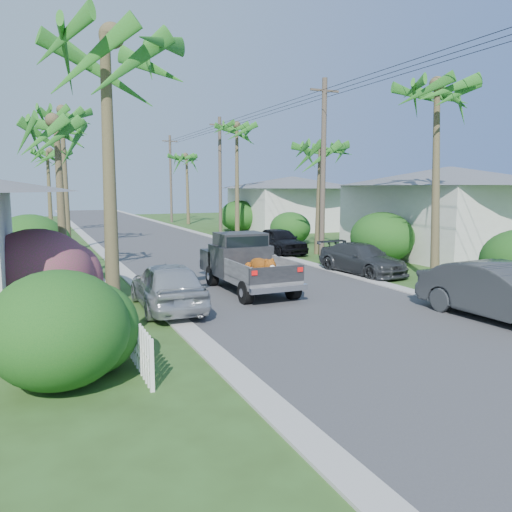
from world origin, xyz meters
name	(u,v)px	position (x,y,z in m)	size (l,w,h in m)	color
ground	(410,349)	(0.00, 0.00, 0.00)	(120.00, 120.00, 0.00)	#2E481B
road	(159,241)	(0.00, 25.00, 0.01)	(8.00, 100.00, 0.02)	#38383A
curb_left	(93,244)	(-4.30, 25.00, 0.03)	(0.60, 100.00, 0.06)	#A5A39E
curb_right	(218,238)	(4.30, 25.00, 0.03)	(0.60, 100.00, 0.06)	#A5A39E
pickup_truck	(243,262)	(-0.90, 7.84, 1.01)	(1.98, 5.12, 2.06)	black
parked_car_rn	(502,293)	(3.98, 0.89, 0.80)	(1.68, 4.83, 1.59)	#323537
parked_car_rm	(362,259)	(5.00, 8.76, 0.64)	(1.80, 4.42, 1.28)	#303335
parked_car_rf	(280,241)	(4.77, 16.11, 0.71)	(1.68, 4.18, 1.42)	black
parked_car_ln	(167,286)	(-4.20, 5.95, 0.74)	(1.75, 4.36, 1.48)	#AFB2B7
palm_l_a	(104,37)	(-6.20, 3.00, 6.93)	(4.40, 4.40, 8.20)	brown
palm_l_b	(56,122)	(-6.80, 12.00, 6.15)	(4.40, 4.40, 7.40)	brown
palm_l_c	(62,111)	(-6.00, 22.00, 7.91)	(4.40, 4.40, 9.20)	brown
palm_l_d	(47,151)	(-6.50, 34.00, 6.44)	(4.40, 4.40, 7.70)	brown
palm_r_a	(441,86)	(6.30, 6.00, 7.42)	(4.40, 4.40, 8.70)	brown
palm_r_b	(320,145)	(6.60, 15.00, 5.95)	(4.40, 4.40, 7.20)	brown
palm_r_c	(237,126)	(6.20, 26.00, 8.11)	(4.40, 4.40, 9.40)	brown
palm_r_d	(187,156)	(6.50, 40.00, 6.74)	(4.40, 4.40, 8.00)	brown
shrub_l_a	(59,329)	(-7.50, 1.00, 1.10)	(2.60, 2.86, 2.20)	#144717
shrub_l_b	(37,276)	(-7.80, 6.00, 1.30)	(3.00, 3.30, 2.60)	#C11B6D
shrub_l_c	(49,265)	(-7.40, 10.00, 1.00)	(2.40, 2.64, 2.00)	#144717
shrub_l_d	(30,239)	(-8.00, 18.00, 1.20)	(3.20, 3.52, 2.40)	#144717
shrub_r_b	(382,238)	(7.80, 11.00, 1.25)	(3.00, 3.30, 2.50)	#144717
shrub_r_c	(290,228)	(7.50, 20.00, 1.05)	(2.60, 2.86, 2.10)	#144717
shrub_r_d	(239,216)	(8.00, 30.00, 1.30)	(3.20, 3.52, 2.60)	#144717
picket_fence	(109,302)	(-6.00, 5.50, 0.50)	(0.10, 11.00, 1.00)	white
house_right_near	(447,214)	(13.00, 12.00, 2.22)	(8.00, 9.00, 4.80)	silver
house_right_far	(292,205)	(13.00, 30.00, 2.12)	(9.00, 8.00, 4.60)	silver
utility_pole_b	(323,169)	(5.60, 13.00, 4.60)	(1.60, 0.26, 9.00)	brown
utility_pole_c	(220,175)	(5.60, 28.00, 4.60)	(1.60, 0.26, 9.00)	brown
utility_pole_d	(171,178)	(5.60, 43.00, 4.60)	(1.60, 0.26, 9.00)	brown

